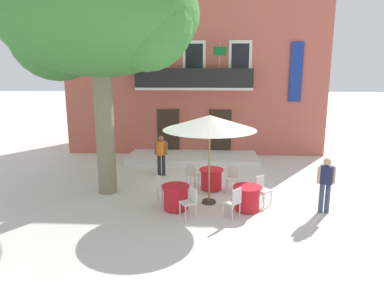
{
  "coord_description": "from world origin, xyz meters",
  "views": [
    {
      "loc": [
        0.1,
        -11.94,
        4.17
      ],
      "look_at": [
        -0.6,
        1.47,
        1.3
      ],
      "focal_mm": 31.96,
      "sensor_mm": 36.0,
      "label": 1
    }
  ],
  "objects_px": {
    "cafe_chair_near_tree_1": "(190,200)",
    "cafe_chair_front_1": "(262,188)",
    "pedestrian_mid_plaza": "(161,153)",
    "cafe_table_front": "(247,198)",
    "cafe_table_near_tree": "(176,197)",
    "cafe_umbrella": "(210,123)",
    "pedestrian_near_entrance": "(326,182)",
    "cafe_chair_middle_1": "(232,177)",
    "cafe_table_middle": "(211,179)",
    "cafe_chair_front_0": "(234,201)",
    "plane_tree": "(96,20)",
    "cafe_chair_near_tree_0": "(162,186)",
    "cafe_chair_middle_0": "(192,173)"
  },
  "relations": [
    {
      "from": "cafe_umbrella",
      "to": "pedestrian_near_entrance",
      "type": "xyz_separation_m",
      "value": [
        3.45,
        -0.59,
        -1.66
      ]
    },
    {
      "from": "cafe_table_middle",
      "to": "cafe_chair_front_1",
      "type": "distance_m",
      "value": 2.06
    },
    {
      "from": "cafe_chair_front_1",
      "to": "pedestrian_mid_plaza",
      "type": "bearing_deg",
      "value": 141.59
    },
    {
      "from": "cafe_table_middle",
      "to": "pedestrian_mid_plaza",
      "type": "bearing_deg",
      "value": 141.66
    },
    {
      "from": "cafe_chair_middle_1",
      "to": "cafe_chair_front_0",
      "type": "relative_size",
      "value": 1.0
    },
    {
      "from": "cafe_chair_near_tree_1",
      "to": "pedestrian_mid_plaza",
      "type": "bearing_deg",
      "value": 109.15
    },
    {
      "from": "plane_tree",
      "to": "cafe_chair_near_tree_1",
      "type": "distance_m",
      "value": 6.43
    },
    {
      "from": "pedestrian_near_entrance",
      "to": "cafe_chair_near_tree_0",
      "type": "bearing_deg",
      "value": 173.32
    },
    {
      "from": "cafe_chair_middle_0",
      "to": "pedestrian_mid_plaza",
      "type": "relative_size",
      "value": 0.55
    },
    {
      "from": "cafe_chair_front_0",
      "to": "pedestrian_near_entrance",
      "type": "relative_size",
      "value": 0.54
    },
    {
      "from": "cafe_table_middle",
      "to": "pedestrian_mid_plaza",
      "type": "relative_size",
      "value": 0.52
    },
    {
      "from": "plane_tree",
      "to": "cafe_chair_near_tree_1",
      "type": "height_order",
      "value": "plane_tree"
    },
    {
      "from": "cafe_table_near_tree",
      "to": "pedestrian_mid_plaza",
      "type": "height_order",
      "value": "pedestrian_mid_plaza"
    },
    {
      "from": "cafe_table_middle",
      "to": "cafe_chair_near_tree_0",
      "type": "bearing_deg",
      "value": -140.74
    },
    {
      "from": "cafe_chair_near_tree_1",
      "to": "pedestrian_mid_plaza",
      "type": "height_order",
      "value": "pedestrian_mid_plaza"
    },
    {
      "from": "cafe_table_front",
      "to": "cafe_chair_front_1",
      "type": "xyz_separation_m",
      "value": [
        0.52,
        0.54,
        0.14
      ]
    },
    {
      "from": "cafe_table_middle",
      "to": "pedestrian_mid_plaza",
      "type": "distance_m",
      "value": 2.63
    },
    {
      "from": "cafe_chair_near_tree_1",
      "to": "cafe_chair_front_1",
      "type": "distance_m",
      "value": 2.51
    },
    {
      "from": "cafe_chair_middle_1",
      "to": "cafe_umbrella",
      "type": "distance_m",
      "value": 2.52
    },
    {
      "from": "cafe_chair_near_tree_1",
      "to": "cafe_table_middle",
      "type": "distance_m",
      "value": 2.53
    },
    {
      "from": "cafe_chair_near_tree_1",
      "to": "cafe_table_middle",
      "type": "height_order",
      "value": "cafe_chair_near_tree_1"
    },
    {
      "from": "cafe_chair_near_tree_0",
      "to": "cafe_chair_middle_1",
      "type": "distance_m",
      "value": 2.6
    },
    {
      "from": "cafe_table_front",
      "to": "cafe_umbrella",
      "type": "bearing_deg",
      "value": 155.29
    },
    {
      "from": "plane_tree",
      "to": "cafe_chair_near_tree_0",
      "type": "relative_size",
      "value": 8.61
    },
    {
      "from": "cafe_chair_near_tree_1",
      "to": "cafe_chair_middle_0",
      "type": "xyz_separation_m",
      "value": [
        -0.1,
        2.68,
        0.0
      ]
    },
    {
      "from": "cafe_umbrella",
      "to": "cafe_chair_near_tree_1",
      "type": "bearing_deg",
      "value": -114.81
    },
    {
      "from": "cafe_chair_near_tree_0",
      "to": "cafe_chair_middle_1",
      "type": "height_order",
      "value": "same"
    },
    {
      "from": "cafe_chair_middle_1",
      "to": "cafe_table_front",
      "type": "height_order",
      "value": "cafe_chair_middle_1"
    },
    {
      "from": "cafe_table_front",
      "to": "cafe_umbrella",
      "type": "relative_size",
      "value": 0.3
    },
    {
      "from": "cafe_chair_front_0",
      "to": "pedestrian_near_entrance",
      "type": "height_order",
      "value": "pedestrian_near_entrance"
    },
    {
      "from": "cafe_table_middle",
      "to": "cafe_table_front",
      "type": "relative_size",
      "value": 1.0
    },
    {
      "from": "cafe_chair_middle_0",
      "to": "cafe_table_middle",
      "type": "bearing_deg",
      "value": -17.77
    },
    {
      "from": "cafe_chair_front_1",
      "to": "pedestrian_near_entrance",
      "type": "bearing_deg",
      "value": -18.74
    },
    {
      "from": "cafe_chair_near_tree_0",
      "to": "cafe_table_middle",
      "type": "bearing_deg",
      "value": 39.26
    },
    {
      "from": "plane_tree",
      "to": "cafe_chair_front_1",
      "type": "xyz_separation_m",
      "value": [
        5.34,
        -0.89,
        -5.23
      ]
    },
    {
      "from": "cafe_chair_near_tree_1",
      "to": "cafe_chair_front_1",
      "type": "xyz_separation_m",
      "value": [
        2.22,
        1.17,
        0.0
      ]
    },
    {
      "from": "cafe_chair_middle_1",
      "to": "pedestrian_mid_plaza",
      "type": "distance_m",
      "value": 3.29
    },
    {
      "from": "cafe_table_near_tree",
      "to": "cafe_umbrella",
      "type": "height_order",
      "value": "cafe_umbrella"
    },
    {
      "from": "cafe_chair_front_0",
      "to": "cafe_chair_front_1",
      "type": "relative_size",
      "value": 1.0
    },
    {
      "from": "cafe_chair_front_0",
      "to": "cafe_chair_front_1",
      "type": "bearing_deg",
      "value": 49.77
    },
    {
      "from": "cafe_table_near_tree",
      "to": "cafe_chair_near_tree_1",
      "type": "bearing_deg",
      "value": -51.02
    },
    {
      "from": "cafe_table_near_tree",
      "to": "cafe_chair_near_tree_1",
      "type": "distance_m",
      "value": 0.77
    },
    {
      "from": "pedestrian_mid_plaza",
      "to": "cafe_table_front",
      "type": "bearing_deg",
      "value": -47.75
    },
    {
      "from": "cafe_umbrella",
      "to": "cafe_table_near_tree",
      "type": "bearing_deg",
      "value": -150.28
    },
    {
      "from": "cafe_table_front",
      "to": "pedestrian_mid_plaza",
      "type": "distance_m",
      "value": 4.66
    },
    {
      "from": "pedestrian_near_entrance",
      "to": "cafe_chair_front_0",
      "type": "bearing_deg",
      "value": -168.61
    },
    {
      "from": "cafe_table_near_tree",
      "to": "pedestrian_near_entrance",
      "type": "bearing_deg",
      "value": -0.15
    },
    {
      "from": "cafe_table_middle",
      "to": "cafe_chair_front_0",
      "type": "relative_size",
      "value": 0.95
    },
    {
      "from": "cafe_chair_near_tree_0",
      "to": "cafe_chair_middle_1",
      "type": "bearing_deg",
      "value": 26.46
    },
    {
      "from": "cafe_chair_front_1",
      "to": "cafe_table_near_tree",
      "type": "bearing_deg",
      "value": -167.75
    }
  ]
}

